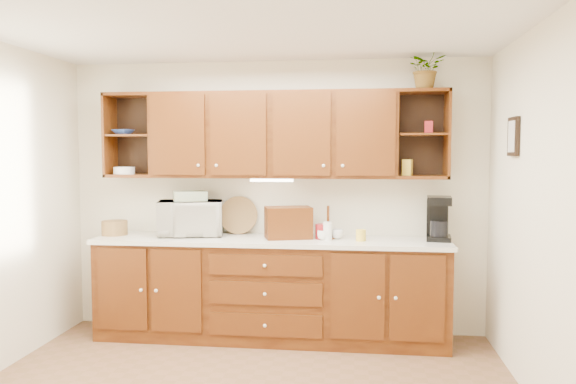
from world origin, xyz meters
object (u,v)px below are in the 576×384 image
(coffee_maker, at_px, (439,219))
(microwave, at_px, (190,218))
(bread_box, at_px, (288,223))
(potted_plant, at_px, (426,69))

(coffee_maker, bearing_deg, microwave, -173.04)
(microwave, bearing_deg, coffee_maker, -13.39)
(bread_box, bearing_deg, microwave, 159.17)
(microwave, distance_m, bread_box, 0.95)
(microwave, relative_size, coffee_maker, 1.51)
(coffee_maker, bearing_deg, potted_plant, -172.13)
(coffee_maker, distance_m, potted_plant, 1.35)
(bread_box, relative_size, potted_plant, 1.15)
(microwave, height_order, bread_box, microwave)
(microwave, relative_size, bread_box, 1.44)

